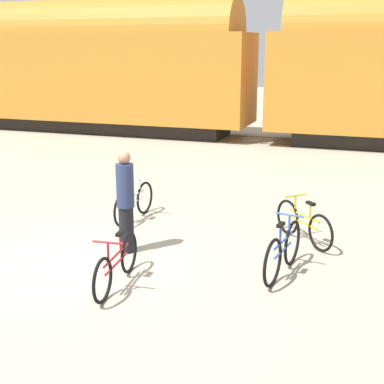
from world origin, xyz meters
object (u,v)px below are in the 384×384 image
at_px(bicycle_blue, 283,251).
at_px(person_in_navy, 126,202).
at_px(bicycle_yellow, 303,224).
at_px(freight_train, 261,65).
at_px(bicycle_silver, 134,203).
at_px(bicycle_maroon, 117,264).

bearing_deg(bicycle_blue, person_in_navy, 178.21).
distance_m(bicycle_yellow, bicycle_blue, 1.59).
relative_size(freight_train, bicycle_silver, 31.39).
relative_size(bicycle_yellow, bicycle_silver, 0.74).
relative_size(bicycle_silver, person_in_navy, 0.92).
bearing_deg(bicycle_silver, bicycle_blue, -27.45).
distance_m(freight_train, bicycle_yellow, 11.43).
bearing_deg(bicycle_yellow, freight_train, 106.36).
distance_m(freight_train, bicycle_silver, 10.82).
distance_m(bicycle_yellow, bicycle_silver, 3.51).
bearing_deg(bicycle_maroon, bicycle_blue, 28.51).
relative_size(freight_train, bicycle_blue, 30.89).
height_order(bicycle_silver, bicycle_maroon, bicycle_silver).
bearing_deg(freight_train, bicycle_silver, -91.97).
relative_size(bicycle_silver, bicycle_blue, 0.98).
bearing_deg(person_in_navy, bicycle_maroon, -153.24).
xyz_separation_m(bicycle_blue, bicycle_maroon, (-2.29, -1.24, -0.04)).
bearing_deg(bicycle_maroon, bicycle_silver, 110.34).
height_order(freight_train, bicycle_blue, freight_train).
bearing_deg(person_in_navy, bicycle_blue, -84.74).
xyz_separation_m(bicycle_maroon, person_in_navy, (-0.48, 1.33, 0.57)).
xyz_separation_m(bicycle_yellow, person_in_navy, (-2.87, -1.50, 0.56)).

